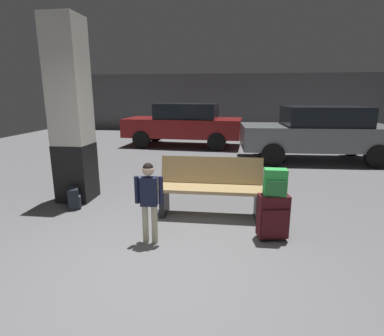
# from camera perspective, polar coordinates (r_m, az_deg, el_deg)

# --- Properties ---
(ground_plane) EXTENTS (18.00, 18.00, 0.10)m
(ground_plane) POSITION_cam_1_polar(r_m,az_deg,el_deg) (7.08, 0.96, -1.86)
(ground_plane) COLOR slate
(garage_back_wall) EXTENTS (18.00, 0.12, 2.80)m
(garage_back_wall) POSITION_cam_1_polar(r_m,az_deg,el_deg) (15.66, 4.86, 12.04)
(garage_back_wall) COLOR #565658
(garage_back_wall) RESTS_ON ground_plane
(structural_pillar) EXTENTS (0.57, 0.57, 3.07)m
(structural_pillar) POSITION_cam_1_polar(r_m,az_deg,el_deg) (5.65, -21.62, 9.45)
(structural_pillar) COLOR black
(structural_pillar) RESTS_ON ground_plane
(bench) EXTENTS (1.61, 0.54, 0.89)m
(bench) POSITION_cam_1_polar(r_m,az_deg,el_deg) (4.74, 3.51, -3.61)
(bench) COLOR tan
(bench) RESTS_ON ground_plane
(suitcase) EXTENTS (0.41, 0.29, 0.60)m
(suitcase) POSITION_cam_1_polar(r_m,az_deg,el_deg) (4.11, 14.87, -8.68)
(suitcase) COLOR #471419
(suitcase) RESTS_ON ground_plane
(backpack_bright) EXTENTS (0.28, 0.19, 0.34)m
(backpack_bright) POSITION_cam_1_polar(r_m,az_deg,el_deg) (3.96, 15.25, -2.65)
(backpack_bright) COLOR green
(backpack_bright) RESTS_ON suitcase
(child) EXTENTS (0.35, 0.20, 1.05)m
(child) POSITION_cam_1_polar(r_m,az_deg,el_deg) (3.81, -8.04, -4.95)
(child) COLOR beige
(child) RESTS_ON ground_plane
(backpack_dark_floor) EXTENTS (0.28, 0.32, 0.34)m
(backpack_dark_floor) POSITION_cam_1_polar(r_m,az_deg,el_deg) (5.45, -21.11, -5.26)
(backpack_dark_floor) COLOR #1E232D
(backpack_dark_floor) RESTS_ON ground_plane
(parked_car_far) EXTENTS (4.19, 1.98, 1.51)m
(parked_car_far) POSITION_cam_1_polar(r_m,az_deg,el_deg) (11.06, -1.46, 8.30)
(parked_car_far) COLOR maroon
(parked_car_far) RESTS_ON ground_plane
(parked_car_near) EXTENTS (4.17, 1.95, 1.51)m
(parked_car_near) POSITION_cam_1_polar(r_m,az_deg,el_deg) (9.25, 22.44, 6.20)
(parked_car_near) COLOR slate
(parked_car_near) RESTS_ON ground_plane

